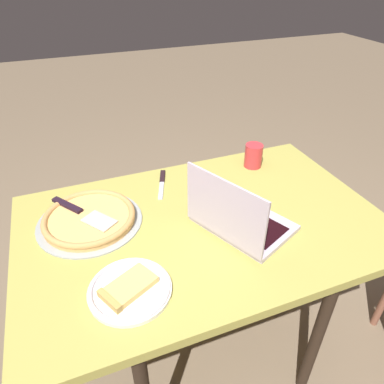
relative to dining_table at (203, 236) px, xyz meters
The scene contains 7 objects.
ground_plane 0.70m from the dining_table, ahead, with size 12.00×12.00×0.00m, color #75624C.
dining_table is the anchor object (origin of this frame).
laptop 0.17m from the dining_table, 42.19° to the right, with size 0.35×0.39×0.24m.
pizza_plate 0.40m from the dining_table, 145.87° to the right, with size 0.24×0.24×0.04m.
pizza_tray 0.42m from the dining_table, 159.47° to the left, with size 0.38×0.38×0.04m.
table_knife 0.32m from the dining_table, 101.62° to the left, with size 0.09×0.20×0.01m.
drink_cup 0.48m from the dining_table, 38.41° to the left, with size 0.08×0.08×0.11m.
Camera 1 is at (-0.40, -0.91, 1.59)m, focal length 32.91 mm.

